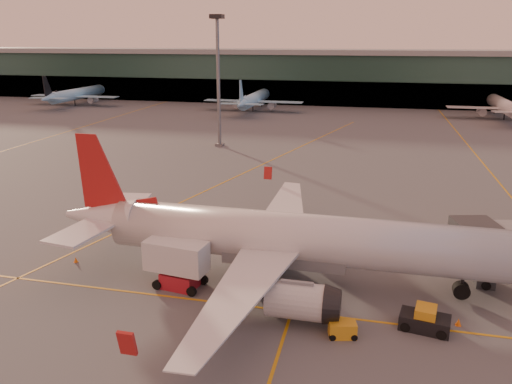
% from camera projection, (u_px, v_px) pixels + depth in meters
% --- Properties ---
extents(ground, '(600.00, 600.00, 0.00)m').
position_uv_depth(ground, '(214.00, 338.00, 37.08)').
color(ground, '#4C4F54').
rests_on(ground, ground).
extents(taxi_markings, '(100.12, 173.00, 0.01)m').
position_uv_depth(taxi_markings, '(256.00, 177.00, 80.04)').
color(taxi_markings, '#C88A12').
rests_on(taxi_markings, ground).
extents(terminal, '(400.00, 20.00, 17.60)m').
position_uv_depth(terminal, '(344.00, 77.00, 166.31)').
color(terminal, '#19382D').
rests_on(terminal, ground).
extents(mast_west_near, '(2.40, 2.40, 25.60)m').
position_uv_depth(mast_west_near, '(218.00, 72.00, 98.39)').
color(mast_west_near, slate).
rests_on(mast_west_near, ground).
extents(distant_aircraft_row, '(350.00, 34.00, 13.00)m').
position_uv_depth(distant_aircraft_row, '(375.00, 115.00, 144.42)').
color(distant_aircraft_row, '#90CDF1').
rests_on(distant_aircraft_row, ground).
extents(main_airplane, '(42.47, 38.14, 12.85)m').
position_uv_depth(main_airplane, '(283.00, 239.00, 44.46)').
color(main_airplane, silver).
rests_on(main_airplane, ground).
extents(catering_truck, '(5.81, 3.18, 4.30)m').
position_uv_depth(catering_truck, '(177.00, 261.00, 44.01)').
color(catering_truck, maroon).
rests_on(catering_truck, ground).
extents(gpu_cart, '(2.28, 1.66, 1.20)m').
position_uv_depth(gpu_cart, '(342.00, 330.00, 37.06)').
color(gpu_cart, orange).
rests_on(gpu_cart, ground).
extents(pushback_tug, '(3.96, 2.59, 1.89)m').
position_uv_depth(pushback_tug, '(425.00, 321.00, 37.92)').
color(pushback_tug, black).
rests_on(pushback_tug, ground).
extents(cone_tail, '(0.42, 0.42, 0.53)m').
position_uv_depth(cone_tail, '(76.00, 260.00, 49.46)').
color(cone_tail, orange).
rests_on(cone_tail, ground).
extents(cone_wing_left, '(0.38, 0.38, 0.48)m').
position_uv_depth(cone_wing_left, '(297.00, 215.00, 62.06)').
color(cone_wing_left, orange).
rests_on(cone_wing_left, ground).
extents(cone_fwd, '(0.46, 0.46, 0.59)m').
position_uv_depth(cone_fwd, '(458.00, 322.00, 38.59)').
color(cone_fwd, orange).
rests_on(cone_fwd, ground).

